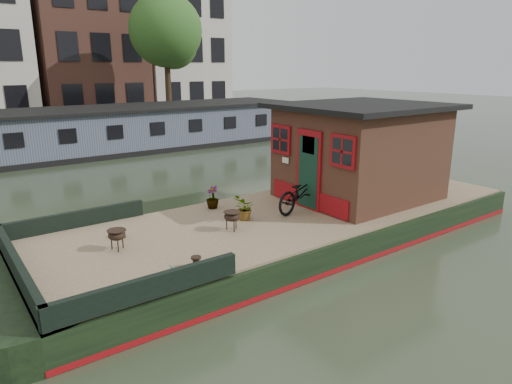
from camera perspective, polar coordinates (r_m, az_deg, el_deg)
ground at (r=11.05m, az=4.75°, el=-5.66°), size 120.00×120.00×0.00m
houseboat_hull at (r=10.18m, az=-0.93°, el=-5.83°), size 14.01×4.02×0.60m
houseboat_deck at (r=10.84m, az=4.83°, el=-2.57°), size 11.80×3.80×0.05m
bow_bulwark at (r=8.54m, az=-22.04°, el=-7.31°), size 3.00×4.00×0.35m
cabin at (r=12.05m, az=12.87°, el=5.07°), size 4.00×3.50×2.42m
bicycle at (r=10.83m, az=5.71°, el=-0.01°), size 1.79×0.94×0.90m
potted_plant_c at (r=10.12m, az=-1.44°, el=-2.05°), size 0.65×0.64×0.55m
potted_plant_d at (r=11.03m, az=-5.48°, el=-0.67°), size 0.35×0.35×0.54m
potted_plant_e at (r=7.37m, az=-10.41°, el=-10.06°), size 0.18×0.21×0.34m
brazier_front at (r=8.90m, az=-16.96°, el=-5.74°), size 0.48×0.48×0.40m
brazier_rear at (r=9.53m, az=-3.00°, el=-3.62°), size 0.46×0.46×0.41m
bollard_port at (r=9.53m, az=-16.33°, el=-4.99°), size 0.16×0.16×0.18m
bollard_stbd at (r=7.89m, az=-7.49°, el=-8.70°), size 0.18×0.18×0.20m
far_houseboat at (r=22.99m, az=-18.83°, el=7.09°), size 20.40×4.40×2.11m
quay at (r=29.27m, az=-22.70°, el=7.31°), size 60.00×6.00×0.90m
townhouse_row at (r=36.15m, az=-26.63°, el=20.11°), size 27.25×8.00×16.50m
tree_right at (r=29.85m, az=-11.02°, el=18.82°), size 4.40×4.40×7.40m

